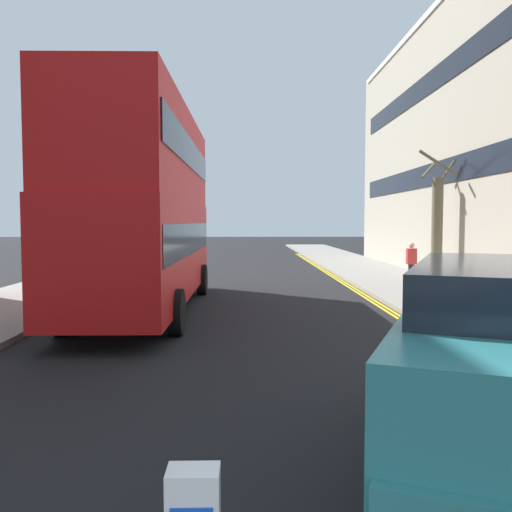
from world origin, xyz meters
name	(u,v)px	position (x,y,z in m)	size (l,w,h in m)	color
sidewalk_right	(451,302)	(6.50, 16.00, 0.07)	(4.00, 80.00, 0.14)	gray
sidewalk_left	(18,304)	(-6.50, 16.00, 0.07)	(4.00, 80.00, 0.14)	gray
kerb_line_outer	(401,316)	(4.40, 14.00, 0.00)	(0.10, 56.00, 0.01)	yellow
kerb_line_inner	(395,316)	(4.24, 14.00, 0.00)	(0.10, 56.00, 0.01)	yellow
double_decker_bus_away	(146,203)	(-2.47, 15.04, 3.03)	(2.84, 10.82, 5.64)	red
pedestrian_far	(411,264)	(6.24, 19.10, 0.99)	(0.34, 0.22, 1.62)	#2D2D38
street_tree_mid	(437,226)	(7.74, 20.77, 2.34)	(1.50, 1.61, 5.09)	#6B6047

